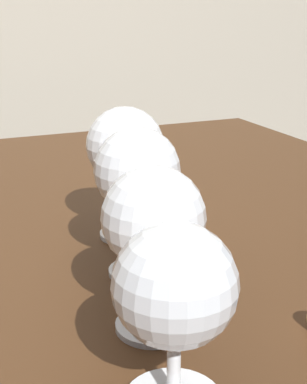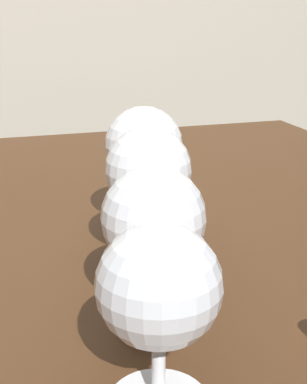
# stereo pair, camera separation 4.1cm
# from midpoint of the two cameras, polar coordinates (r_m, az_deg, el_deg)

# --- Properties ---
(dining_table) EXTENTS (1.13, 0.94, 0.76)m
(dining_table) POSITION_cam_midpoint_polar(r_m,az_deg,el_deg) (0.73, -13.13, -10.64)
(dining_table) COLOR #472B16
(dining_table) RESTS_ON ground_plane
(wine_glass_amber) EXTENTS (0.08, 0.08, 0.13)m
(wine_glass_amber) POSITION_cam_midpoint_polar(r_m,az_deg,el_deg) (0.34, -1.31, -10.19)
(wine_glass_amber) COLOR white
(wine_glass_amber) RESTS_ON dining_table
(wine_glass_port) EXTENTS (0.08, 0.08, 0.14)m
(wine_glass_port) POSITION_cam_midpoint_polar(r_m,az_deg,el_deg) (0.42, -2.81, -3.22)
(wine_glass_port) COLOR white
(wine_glass_port) RESTS_ON dining_table
(wine_glass_white) EXTENTS (0.08, 0.08, 0.14)m
(wine_glass_white) POSITION_cam_midpoint_polar(r_m,az_deg,el_deg) (0.51, -4.00, 1.89)
(wine_glass_white) COLOR white
(wine_glass_white) RESTS_ON dining_table
(wine_glass_rose) EXTENTS (0.08, 0.08, 0.15)m
(wine_glass_rose) POSITION_cam_midpoint_polar(r_m,az_deg,el_deg) (0.60, -4.89, 4.52)
(wine_glass_rose) COLOR white
(wine_glass_rose) RESTS_ON dining_table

